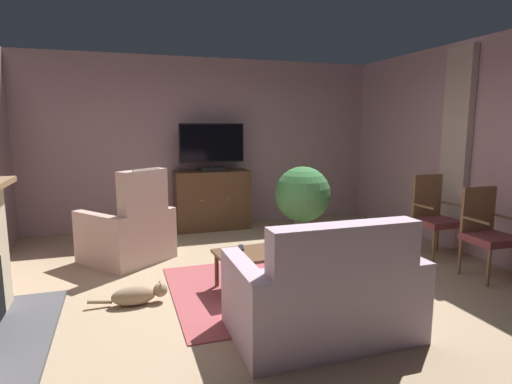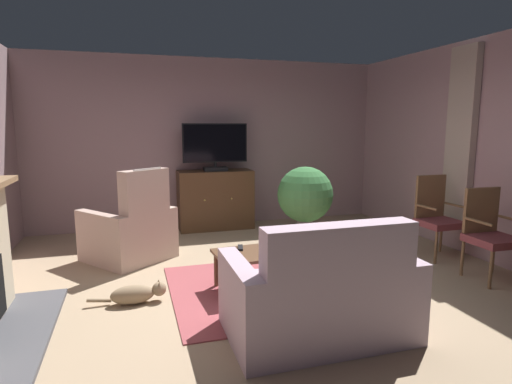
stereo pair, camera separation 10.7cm
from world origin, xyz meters
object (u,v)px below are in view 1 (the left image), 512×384
at_px(tv_remote, 241,248).
at_px(side_chair_far_end, 487,231).
at_px(armchair_in_far_corner, 129,233).
at_px(television, 212,146).
at_px(coffee_table, 268,255).
at_px(sofa_floral, 325,297).
at_px(tv_cabinet, 212,201).
at_px(side_chair_nearest_door, 433,214).
at_px(potted_plant_small_fern_corner, 303,195).
at_px(cat, 137,295).

distance_m(tv_remote, side_chair_far_end, 2.74).
xyz_separation_m(armchair_in_far_corner, side_chair_far_end, (3.77, -1.82, 0.17)).
xyz_separation_m(television, coffee_table, (0.01, -2.65, -0.99)).
bearing_deg(television, sofa_floral, -88.37).
bearing_deg(sofa_floral, tv_remote, 105.61).
xyz_separation_m(coffee_table, armchair_in_far_corner, (-1.34, 1.39, -0.01)).
xyz_separation_m(tv_cabinet, sofa_floral, (0.11, -3.79, -0.12)).
distance_m(tv_cabinet, sofa_floral, 3.79).
bearing_deg(armchair_in_far_corner, tv_cabinet, 44.41).
height_order(coffee_table, tv_remote, tv_remote).
xyz_separation_m(armchair_in_far_corner, side_chair_nearest_door, (3.77, -0.98, 0.18)).
bearing_deg(television, tv_remote, -95.42).
distance_m(tv_cabinet, armchair_in_far_corner, 1.87).
xyz_separation_m(tv_remote, side_chair_far_end, (2.68, -0.56, 0.11)).
xyz_separation_m(side_chair_nearest_door, potted_plant_small_fern_corner, (-1.32, 1.18, 0.13)).
bearing_deg(armchair_in_far_corner, tv_remote, -48.85).
xyz_separation_m(side_chair_far_end, potted_plant_small_fern_corner, (-1.32, 2.02, 0.14)).
bearing_deg(potted_plant_small_fern_corner, tv_remote, -132.85).
bearing_deg(side_chair_far_end, television, 128.52).
relative_size(coffee_table, armchair_in_far_corner, 0.89).
height_order(television, armchair_in_far_corner, television).
relative_size(armchair_in_far_corner, cat, 1.70).
height_order(television, side_chair_far_end, television).
xyz_separation_m(coffee_table, tv_remote, (-0.25, 0.14, 0.05)).
bearing_deg(tv_cabinet, coffee_table, -89.78).
bearing_deg(armchair_in_far_corner, potted_plant_small_fern_corner, 4.86).
bearing_deg(tv_remote, television, -172.23).
height_order(tv_cabinet, armchair_in_far_corner, armchair_in_far_corner).
distance_m(television, potted_plant_small_fern_corner, 1.68).
bearing_deg(tv_remote, coffee_table, 73.45).
distance_m(side_chair_far_end, side_chair_nearest_door, 0.84).
distance_m(sofa_floral, potted_plant_small_fern_corner, 2.90).
distance_m(tv_remote, sofa_floral, 1.28).
bearing_deg(potted_plant_small_fern_corner, coffee_table, -124.65).
distance_m(armchair_in_far_corner, cat, 1.42).
bearing_deg(sofa_floral, tv_cabinet, 91.61).
height_order(coffee_table, sofa_floral, sofa_floral).
bearing_deg(side_chair_nearest_door, coffee_table, -170.20).
relative_size(tv_cabinet, armchair_in_far_corner, 0.96).
distance_m(side_chair_far_end, cat, 3.79).
height_order(potted_plant_small_fern_corner, cat, potted_plant_small_fern_corner).
height_order(television, cat, television).
relative_size(tv_remote, armchair_in_far_corner, 0.14).
bearing_deg(cat, tv_remote, 7.63).
bearing_deg(coffee_table, sofa_floral, -84.96).
bearing_deg(television, armchair_in_far_corner, -136.78).
bearing_deg(tv_cabinet, tv_remote, -95.30).
bearing_deg(side_chair_nearest_door, television, 137.59).
distance_m(armchair_in_far_corner, potted_plant_small_fern_corner, 2.48).
bearing_deg(armchair_in_far_corner, sofa_floral, -59.92).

